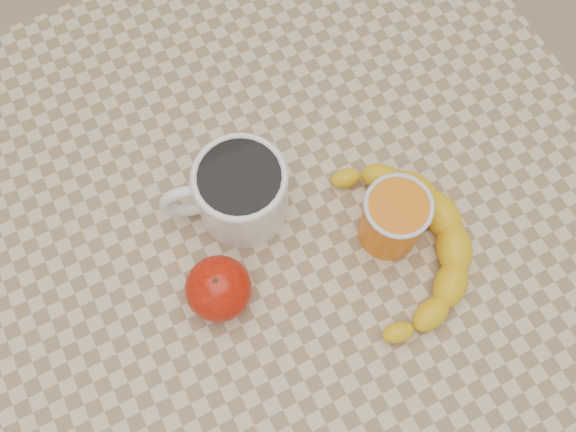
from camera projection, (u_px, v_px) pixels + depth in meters
name	position (u px, v px, depth m)	size (l,w,h in m)	color
ground	(288.00, 338.00, 1.43)	(3.00, 3.00, 0.00)	tan
table	(288.00, 246.00, 0.81)	(0.80, 0.80, 0.75)	#C3AC8A
coffee_mug	(239.00, 191.00, 0.69)	(0.15, 0.13, 0.09)	white
orange_juice_glass	(393.00, 219.00, 0.68)	(0.07, 0.07, 0.08)	#DB6506
apple	(218.00, 289.00, 0.67)	(0.08, 0.08, 0.07)	#900C04
banana	(405.00, 247.00, 0.70)	(0.25, 0.29, 0.04)	yellow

